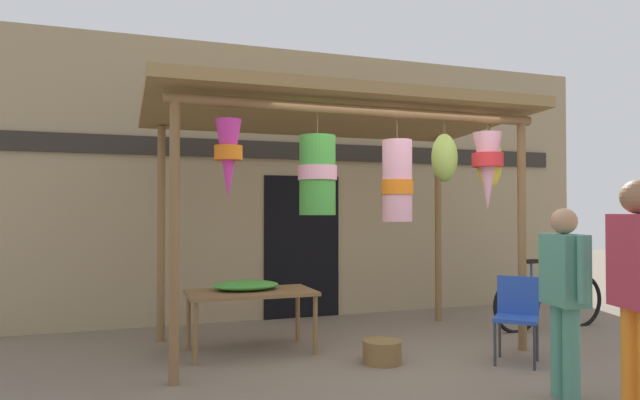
{
  "coord_description": "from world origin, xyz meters",
  "views": [
    {
      "loc": [
        -2.55,
        -5.08,
        1.5
      ],
      "look_at": [
        -0.42,
        0.97,
        1.63
      ],
      "focal_mm": 31.76,
      "sensor_mm": 36.0,
      "label": 1
    }
  ],
  "objects_px": {
    "parked_bicycle": "(549,302)",
    "flower_heap_on_table": "(247,285)",
    "display_table": "(251,297)",
    "folding_chair": "(517,311)",
    "customer_foreground": "(564,288)",
    "vendor_in_orange": "(639,283)",
    "wicker_basket_by_table": "(382,352)"
  },
  "relations": [
    {
      "from": "display_table",
      "to": "parked_bicycle",
      "type": "bearing_deg",
      "value": -1.52
    },
    {
      "from": "wicker_basket_by_table",
      "to": "vendor_in_orange",
      "type": "distance_m",
      "value": 2.53
    },
    {
      "from": "display_table",
      "to": "vendor_in_orange",
      "type": "xyz_separation_m",
      "value": [
        1.99,
        -3.06,
        0.43
      ]
    },
    {
      "from": "customer_foreground",
      "to": "flower_heap_on_table",
      "type": "bearing_deg",
      "value": 130.48
    },
    {
      "from": "folding_chair",
      "to": "parked_bicycle",
      "type": "xyz_separation_m",
      "value": [
        1.42,
        1.15,
        -0.16
      ]
    },
    {
      "from": "vendor_in_orange",
      "to": "parked_bicycle",
      "type": "bearing_deg",
      "value": 57.85
    },
    {
      "from": "display_table",
      "to": "customer_foreground",
      "type": "height_order",
      "value": "customer_foreground"
    },
    {
      "from": "display_table",
      "to": "folding_chair",
      "type": "height_order",
      "value": "folding_chair"
    },
    {
      "from": "customer_foreground",
      "to": "display_table",
      "type": "bearing_deg",
      "value": 131.03
    },
    {
      "from": "display_table",
      "to": "wicker_basket_by_table",
      "type": "bearing_deg",
      "value": -37.34
    },
    {
      "from": "folding_chair",
      "to": "customer_foreground",
      "type": "xyz_separation_m",
      "value": [
        -0.4,
        -1.08,
        0.39
      ]
    },
    {
      "from": "display_table",
      "to": "flower_heap_on_table",
      "type": "height_order",
      "value": "flower_heap_on_table"
    },
    {
      "from": "parked_bicycle",
      "to": "flower_heap_on_table",
      "type": "bearing_deg",
      "value": 177.42
    },
    {
      "from": "folding_chair",
      "to": "customer_foreground",
      "type": "height_order",
      "value": "customer_foreground"
    },
    {
      "from": "vendor_in_orange",
      "to": "customer_foreground",
      "type": "xyz_separation_m",
      "value": [
        0.04,
        0.73,
        -0.13
      ]
    },
    {
      "from": "display_table",
      "to": "customer_foreground",
      "type": "xyz_separation_m",
      "value": [
        2.03,
        -2.33,
        0.3
      ]
    },
    {
      "from": "flower_heap_on_table",
      "to": "display_table",
      "type": "bearing_deg",
      "value": -73.0
    },
    {
      "from": "wicker_basket_by_table",
      "to": "display_table",
      "type": "bearing_deg",
      "value": 142.66
    },
    {
      "from": "display_table",
      "to": "parked_bicycle",
      "type": "relative_size",
      "value": 0.76
    },
    {
      "from": "display_table",
      "to": "wicker_basket_by_table",
      "type": "height_order",
      "value": "display_table"
    },
    {
      "from": "folding_chair",
      "to": "customer_foreground",
      "type": "distance_m",
      "value": 1.21
    },
    {
      "from": "wicker_basket_by_table",
      "to": "parked_bicycle",
      "type": "distance_m",
      "value": 2.83
    },
    {
      "from": "display_table",
      "to": "flower_heap_on_table",
      "type": "bearing_deg",
      "value": 107.0
    },
    {
      "from": "parked_bicycle",
      "to": "customer_foreground",
      "type": "relative_size",
      "value": 1.15
    },
    {
      "from": "display_table",
      "to": "customer_foreground",
      "type": "distance_m",
      "value": 3.1
    },
    {
      "from": "flower_heap_on_table",
      "to": "parked_bicycle",
      "type": "relative_size",
      "value": 0.41
    },
    {
      "from": "folding_chair",
      "to": "vendor_in_orange",
      "type": "height_order",
      "value": "vendor_in_orange"
    },
    {
      "from": "flower_heap_on_table",
      "to": "parked_bicycle",
      "type": "bearing_deg",
      "value": -2.58
    },
    {
      "from": "flower_heap_on_table",
      "to": "folding_chair",
      "type": "bearing_deg",
      "value": -28.41
    },
    {
      "from": "parked_bicycle",
      "to": "wicker_basket_by_table",
      "type": "bearing_deg",
      "value": -164.37
    },
    {
      "from": "vendor_in_orange",
      "to": "flower_heap_on_table",
      "type": "bearing_deg",
      "value": 122.69
    },
    {
      "from": "wicker_basket_by_table",
      "to": "customer_foreground",
      "type": "relative_size",
      "value": 0.25
    }
  ]
}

